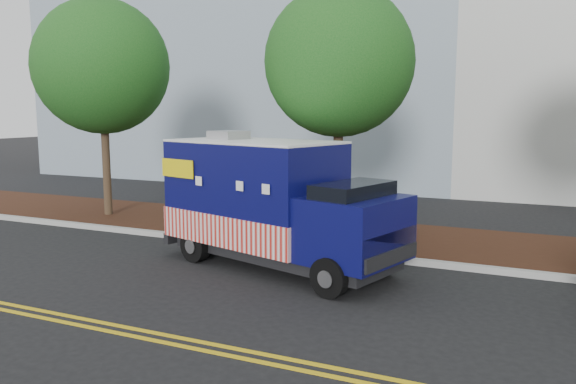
% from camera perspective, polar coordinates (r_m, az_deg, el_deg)
% --- Properties ---
extents(ground, '(120.00, 120.00, 0.00)m').
position_cam_1_polar(ground, '(13.11, -0.19, -7.61)').
color(ground, black).
rests_on(ground, ground).
extents(curb, '(120.00, 0.18, 0.15)m').
position_cam_1_polar(curb, '(14.34, 2.12, -5.93)').
color(curb, '#9E9E99').
rests_on(curb, ground).
extents(mulch_strip, '(120.00, 4.00, 0.15)m').
position_cam_1_polar(mulch_strip, '(16.25, 4.90, -4.26)').
color(mulch_strip, '#33190E').
rests_on(mulch_strip, ground).
extents(centerline_near, '(120.00, 0.10, 0.01)m').
position_cam_1_polar(centerline_near, '(9.46, -11.72, -14.15)').
color(centerline_near, gold).
rests_on(centerline_near, ground).
extents(centerline_far, '(120.00, 0.10, 0.01)m').
position_cam_1_polar(centerline_far, '(9.27, -12.65, -14.65)').
color(centerline_far, gold).
rests_on(centerline_far, ground).
extents(tree_a, '(4.35, 4.35, 7.18)m').
position_cam_1_polar(tree_a, '(19.55, -18.39, 11.97)').
color(tree_a, '#38281C').
rests_on(tree_a, ground).
extents(tree_b, '(3.99, 3.99, 6.87)m').
position_cam_1_polar(tree_b, '(15.32, 5.22, 12.99)').
color(tree_b, '#38281C').
rests_on(tree_b, ground).
extents(sign_post, '(0.06, 0.06, 2.40)m').
position_cam_1_polar(sign_post, '(16.50, -12.20, -0.26)').
color(sign_post, '#473828').
rests_on(sign_post, ground).
extents(food_truck, '(6.24, 3.72, 3.10)m').
position_cam_1_polar(food_truck, '(12.98, -1.78, -1.42)').
color(food_truck, black).
rests_on(food_truck, ground).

